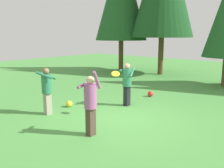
% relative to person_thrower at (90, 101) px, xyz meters
% --- Properties ---
extents(ground_plane, '(40.00, 40.00, 0.00)m').
position_rel_person_thrower_xyz_m(ground_plane, '(-0.23, 1.63, -0.97)').
color(ground_plane, '#4C9342').
extents(person_thrower, '(0.60, 0.59, 1.81)m').
position_rel_person_thrower_xyz_m(person_thrower, '(0.00, 0.00, 0.00)').
color(person_thrower, '#4C382D').
rests_on(person_thrower, ground_plane).
extents(person_catcher, '(0.64, 0.68, 1.64)m').
position_rel_person_thrower_xyz_m(person_catcher, '(-0.99, 2.95, -0.01)').
color(person_catcher, black).
rests_on(person_catcher, ground_plane).
extents(person_bystander, '(0.72, 0.71, 1.61)m').
position_rel_person_thrower_xyz_m(person_bystander, '(-2.42, 0.34, -0.03)').
color(person_bystander, gray).
rests_on(person_bystander, ground_plane).
extents(frisbee, '(0.37, 0.37, 0.16)m').
position_rel_person_thrower_xyz_m(frisbee, '(-0.52, 1.68, 0.47)').
color(frisbee, yellow).
extents(ball_yellow, '(0.24, 0.24, 0.24)m').
position_rel_person_thrower_xyz_m(ball_yellow, '(-2.55, 1.38, -0.85)').
color(ball_yellow, yellow).
rests_on(ball_yellow, ground_plane).
extents(ball_red, '(0.25, 0.25, 0.25)m').
position_rel_person_thrower_xyz_m(ball_red, '(-1.06, 4.76, -0.85)').
color(ball_red, red).
rests_on(ball_red, ground_plane).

